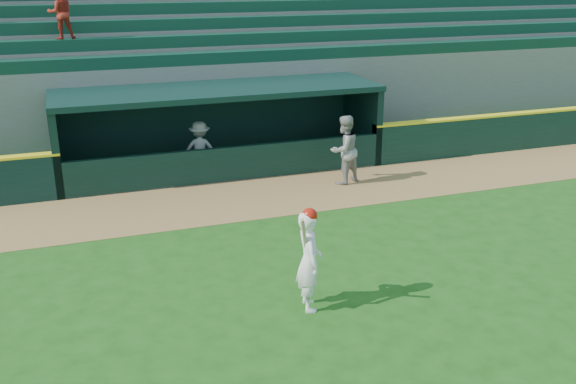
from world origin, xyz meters
The scene contains 7 objects.
ground centered at (0.00, 0.00, 0.00)m, with size 120.00×120.00×0.00m, color #1C4C13.
warning_track centered at (0.00, 4.90, 0.01)m, with size 40.00×3.00×0.01m, color olive.
dugout_player_front centered at (2.93, 5.26, 0.97)m, with size 0.94×0.73×1.94m, color gray.
dugout_player_inside centered at (-0.72, 7.20, 0.81)m, with size 1.05×0.60×1.62m, color gray.
dugout centered at (0.00, 8.00, 1.36)m, with size 9.40×2.80×2.46m.
stands centered at (0.01, 12.57, 2.40)m, with size 34.50×6.25×7.60m.
batter_at_plate centered at (-0.49, -0.91, 0.95)m, with size 0.59×0.81×1.92m.
Camera 1 is at (-4.20, -10.39, 5.82)m, focal length 40.00 mm.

